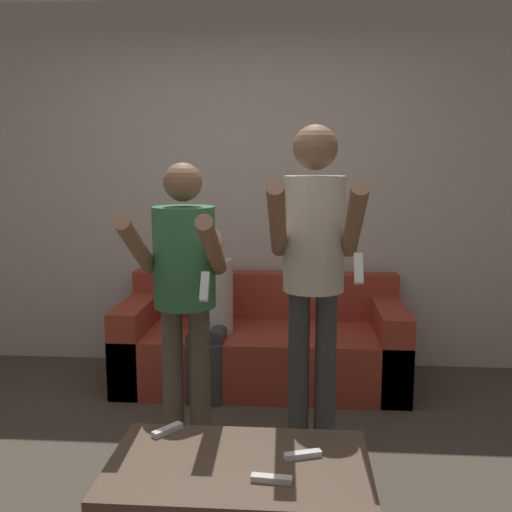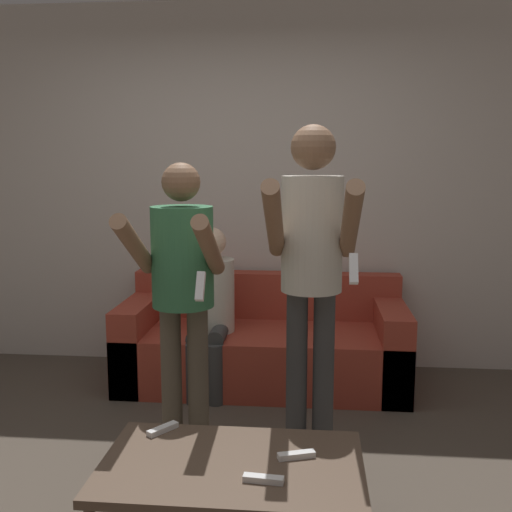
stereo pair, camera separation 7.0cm
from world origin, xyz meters
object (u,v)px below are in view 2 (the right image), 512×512
couch (263,346)px  person_standing_right (312,257)px  person_seated (211,304)px  remote_mid (296,455)px  remote_far (163,429)px  remote_near (263,479)px  coffee_table (232,471)px  person_standing_left (182,278)px

couch → person_standing_right: person_standing_right is taller
person_seated → person_standing_right: bearing=-54.0°
person_standing_right → remote_mid: size_ratio=11.27×
remote_mid → remote_far: same height
couch → remote_near: size_ratio=12.85×
person_standing_right → remote_mid: 1.01m
remote_far → person_seated: bearing=91.6°
person_standing_right → coffee_table: person_standing_right is taller
remote_mid → person_standing_right: bearing=86.3°
couch → remote_far: size_ratio=13.92×
remote_far → person_standing_left: bearing=92.9°
couch → person_seated: size_ratio=1.76×
person_standing_left → person_standing_right: 0.67m
person_standing_left → remote_far: size_ratio=10.99×
couch → remote_mid: bearing=-81.3°
couch → remote_mid: couch is taller
person_seated → remote_near: (0.51, -1.87, -0.19)m
person_standing_right → coffee_table: 1.12m
person_standing_left → remote_far: person_standing_left is taller
person_standing_left → person_seated: person_standing_left is taller
couch → remote_mid: size_ratio=12.76×
couch → remote_far: bearing=-100.2°
person_standing_left → coffee_table: size_ratio=1.51×
remote_near → remote_mid: size_ratio=0.99×
couch → person_standing_left: bearing=-106.8°
person_seated → remote_near: 1.95m
remote_mid → remote_far: size_ratio=1.09×
coffee_table → couch: bearing=91.0°
couch → person_standing_left: person_standing_left is taller
couch → coffee_table: size_ratio=1.91×
person_seated → person_standing_left: bearing=-89.2°
person_standing_right → remote_near: bearing=-99.9°
remote_far → couch: bearing=79.8°
person_seated → coffee_table: (0.38, -1.74, -0.24)m
couch → person_seated: 0.51m
remote_near → remote_far: (-0.47, 0.37, 0.00)m
person_standing_left → person_standing_right: (0.66, -0.00, 0.12)m
person_standing_right → remote_near: size_ratio=11.35×
person_standing_right → coffee_table: (-0.30, -0.81, -0.72)m
person_standing_right → remote_far: person_standing_right is taller
person_standing_left → person_seated: (-0.01, 0.93, -0.36)m
person_seated → remote_near: bearing=-74.7°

